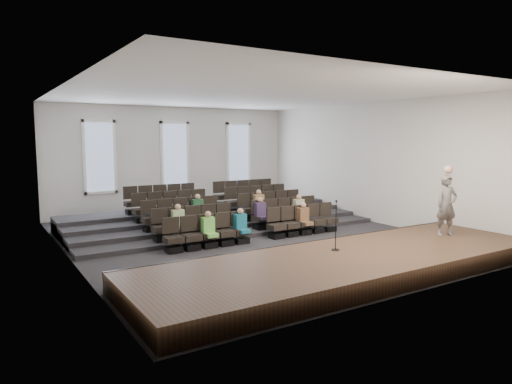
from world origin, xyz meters
TOP-DOWN VIEW (x-y plane):
  - ground at (0.00, 0.00)m, footprint 14.00×14.00m
  - ceiling at (0.00, 0.00)m, footprint 12.00×14.00m
  - wall_back at (0.00, 7.02)m, footprint 12.00×0.04m
  - wall_front at (0.00, -7.02)m, footprint 12.00×0.04m
  - wall_left at (-6.02, 0.00)m, footprint 0.04×14.00m
  - wall_right at (6.02, 0.00)m, footprint 0.04×14.00m
  - stage at (0.00, -5.10)m, footprint 11.80×3.60m
  - stage_lip at (0.00, -3.33)m, footprint 11.80×0.06m
  - risers at (0.00, 3.17)m, footprint 11.80×4.80m
  - seating_rows at (-0.00, 1.54)m, footprint 6.80×4.70m
  - windows at (0.00, 6.95)m, footprint 8.44×0.10m
  - audience at (0.00, 0.32)m, footprint 5.45×2.64m
  - speaker at (4.15, -4.90)m, footprint 0.80×0.66m
  - mic_stand at (-0.03, -4.52)m, footprint 0.23×0.23m

SIDE VIEW (x-z plane):
  - ground at x=0.00m, z-range 0.00..0.00m
  - risers at x=0.00m, z-range -0.10..0.50m
  - stage at x=0.00m, z-range 0.00..0.50m
  - stage_lip at x=0.00m, z-range -0.01..0.51m
  - seating_rows at x=0.00m, z-range -0.15..1.52m
  - audience at x=0.00m, z-range 0.26..1.36m
  - mic_stand at x=-0.03m, z-range 0.22..1.59m
  - speaker at x=4.15m, z-range 0.50..2.39m
  - wall_back at x=0.00m, z-range 0.00..5.00m
  - wall_front at x=0.00m, z-range 0.00..5.00m
  - wall_left at x=-6.02m, z-range 0.00..5.00m
  - wall_right at x=6.02m, z-range 0.00..5.00m
  - windows at x=0.00m, z-range 1.08..4.32m
  - ceiling at x=0.00m, z-range 5.00..5.02m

